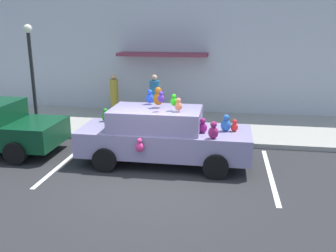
# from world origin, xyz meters

# --- Properties ---
(ground_plane) EXTENTS (60.00, 60.00, 0.00)m
(ground_plane) POSITION_xyz_m (0.00, 0.00, 0.00)
(ground_plane) COLOR #262628
(sidewalk) EXTENTS (24.00, 4.00, 0.15)m
(sidewalk) POSITION_xyz_m (0.00, 5.00, 0.07)
(sidewalk) COLOR gray
(sidewalk) RESTS_ON ground
(storefront_building) EXTENTS (24.00, 1.25, 6.40)m
(storefront_building) POSITION_xyz_m (-0.01, 7.14, 3.19)
(storefront_building) COLOR #B2B7C1
(storefront_building) RESTS_ON ground
(parking_stripe_front) EXTENTS (0.12, 3.60, 0.01)m
(parking_stripe_front) POSITION_xyz_m (3.00, 1.00, 0.00)
(parking_stripe_front) COLOR silver
(parking_stripe_front) RESTS_ON ground
(parking_stripe_rear) EXTENTS (0.12, 3.60, 0.01)m
(parking_stripe_rear) POSITION_xyz_m (-2.60, 1.00, 0.00)
(parking_stripe_rear) COLOR silver
(parking_stripe_rear) RESTS_ON ground
(plush_covered_car) EXTENTS (4.63, 1.93, 2.11)m
(plush_covered_car) POSITION_xyz_m (0.13, 1.34, 0.81)
(plush_covered_car) COLOR #857BA4
(plush_covered_car) RESTS_ON ground
(teddy_bear_on_sidewalk) EXTENTS (0.37, 0.31, 0.70)m
(teddy_bear_on_sidewalk) POSITION_xyz_m (-1.73, 3.78, 0.47)
(teddy_bear_on_sidewalk) COLOR brown
(teddy_bear_on_sidewalk) RESTS_ON sidewalk
(street_lamp_post) EXTENTS (0.28, 0.28, 3.56)m
(street_lamp_post) POSITION_xyz_m (-4.75, 3.50, 2.36)
(street_lamp_post) COLOR black
(street_lamp_post) RESTS_ON sidewalk
(pedestrian_near_shopfront) EXTENTS (0.38, 0.38, 1.71)m
(pedestrian_near_shopfront) POSITION_xyz_m (-0.93, 5.57, 0.94)
(pedestrian_near_shopfront) COLOR #235F8E
(pedestrian_near_shopfront) RESTS_ON sidewalk
(pedestrian_walking_past) EXTENTS (0.33, 0.33, 1.65)m
(pedestrian_walking_past) POSITION_xyz_m (-2.69, 6.01, 0.91)
(pedestrian_walking_past) COLOR olive
(pedestrian_walking_past) RESTS_ON sidewalk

